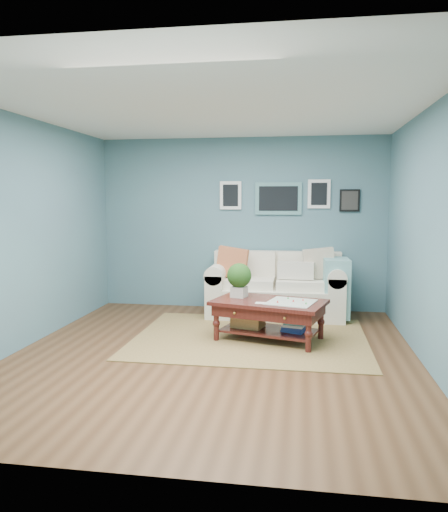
# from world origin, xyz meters

# --- Properties ---
(room_shell) EXTENTS (5.00, 5.02, 2.70)m
(room_shell) POSITION_xyz_m (0.02, 0.06, 1.36)
(room_shell) COLOR brown
(room_shell) RESTS_ON ground
(area_rug) EXTENTS (2.87, 2.30, 0.01)m
(area_rug) POSITION_xyz_m (0.34, 0.74, 0.01)
(area_rug) COLOR brown
(area_rug) RESTS_ON ground
(loveseat) EXTENTS (2.05, 0.93, 1.05)m
(loveseat) POSITION_xyz_m (0.67, 2.03, 0.43)
(loveseat) COLOR white
(loveseat) RESTS_ON ground
(coffee_table) EXTENTS (1.49, 1.10, 0.93)m
(coffee_table) POSITION_xyz_m (0.51, 0.71, 0.41)
(coffee_table) COLOR black
(coffee_table) RESTS_ON ground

